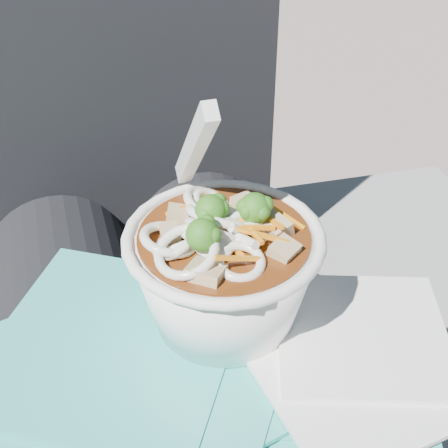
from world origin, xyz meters
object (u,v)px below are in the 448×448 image
object	(u,v)px
lap	(176,392)
plastic_bag	(166,364)
person_body	(153,305)
udon_bowl	(223,266)

from	to	relation	value
lap	plastic_bag	distance (m)	0.09
lap	person_body	xyz separation A→B (m)	(0.00, 0.09, 0.02)
plastic_bag	udon_bowl	size ratio (longest dim) A/B	2.04
plastic_bag	person_body	bearing A→B (deg)	84.29
person_body	plastic_bag	xyz separation A→B (m)	(-0.01, -0.13, 0.06)
person_body	plastic_bag	world-z (taller)	person_body
plastic_bag	udon_bowl	world-z (taller)	udon_bowl
person_body	lap	bearing A→B (deg)	-90.00
lap	plastic_bag	xyz separation A→B (m)	(-0.01, -0.04, 0.08)
udon_bowl	lap	bearing A→B (deg)	168.64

